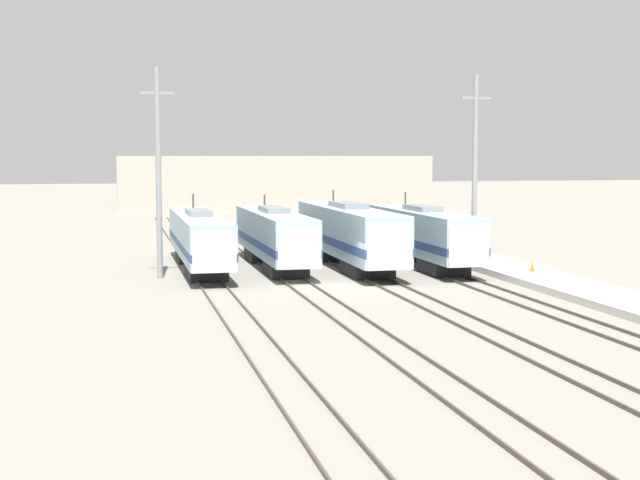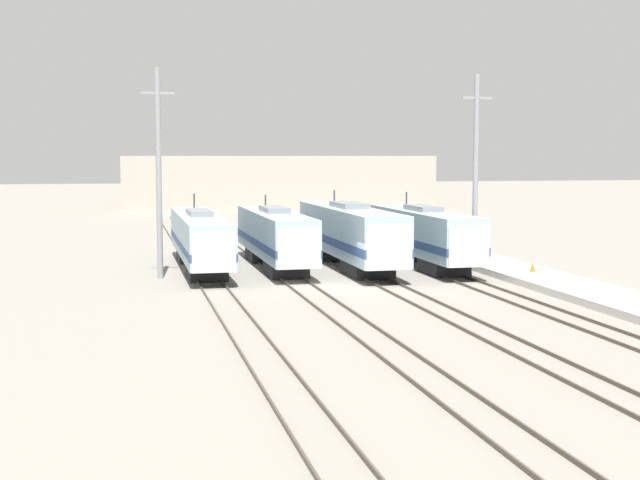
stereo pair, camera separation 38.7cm
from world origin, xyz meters
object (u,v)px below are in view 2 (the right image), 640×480
at_px(locomotive_far_right, 425,236).
at_px(catenary_tower_left, 159,171).
at_px(locomotive_center_left, 276,237).
at_px(locomotive_center_right, 351,235).
at_px(locomotive_far_left, 200,239).
at_px(traffic_cone, 533,267).
at_px(catenary_tower_right, 476,170).

distance_m(locomotive_far_right, catenary_tower_left, 18.36).
xyz_separation_m(locomotive_far_right, catenary_tower_left, (-17.74, -1.66, 4.43)).
height_order(locomotive_center_left, locomotive_center_right, locomotive_center_right).
relative_size(locomotive_far_left, locomotive_center_left, 1.10).
xyz_separation_m(locomotive_far_right, traffic_cone, (4.65, -6.69, -1.43)).
bearing_deg(locomotive_center_left, locomotive_center_right, -8.61).
relative_size(locomotive_far_right, catenary_tower_left, 1.29).
distance_m(locomotive_far_left, catenary_tower_left, 6.41).
bearing_deg(locomotive_far_right, locomotive_far_left, 172.66).
bearing_deg(traffic_cone, catenary_tower_right, 109.58).
bearing_deg(catenary_tower_left, locomotive_center_left, 22.57).
xyz_separation_m(locomotive_far_right, catenary_tower_right, (2.87, -1.66, 4.43)).
xyz_separation_m(locomotive_far_left, locomotive_far_right, (14.97, -1.93, 0.09)).
bearing_deg(locomotive_center_left, catenary_tower_right, -14.10).
distance_m(locomotive_center_left, locomotive_center_right, 5.05).
xyz_separation_m(locomotive_far_left, catenary_tower_right, (17.83, -3.59, 4.53)).
height_order(catenary_tower_left, traffic_cone, catenary_tower_left).
distance_m(locomotive_center_right, locomotive_far_right, 5.05).
height_order(locomotive_center_left, catenary_tower_right, catenary_tower_right).
relative_size(locomotive_far_left, catenary_tower_right, 1.47).
xyz_separation_m(catenary_tower_right, traffic_cone, (1.79, -5.02, -5.86)).
height_order(locomotive_far_left, traffic_cone, locomotive_far_left).
height_order(catenary_tower_left, catenary_tower_right, same).
bearing_deg(catenary_tower_right, locomotive_center_left, 165.90).
relative_size(locomotive_center_left, catenary_tower_left, 1.33).
bearing_deg(traffic_cone, locomotive_far_left, 156.29).
bearing_deg(locomotive_far_left, catenary_tower_right, -11.39).
bearing_deg(locomotive_far_right, locomotive_center_right, 170.81).
relative_size(locomotive_far_left, traffic_cone, 32.04).
xyz_separation_m(locomotive_center_left, locomotive_far_right, (9.98, -1.56, 0.02)).
bearing_deg(locomotive_far_right, catenary_tower_left, -174.64).
distance_m(locomotive_far_right, catenary_tower_right, 5.54).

